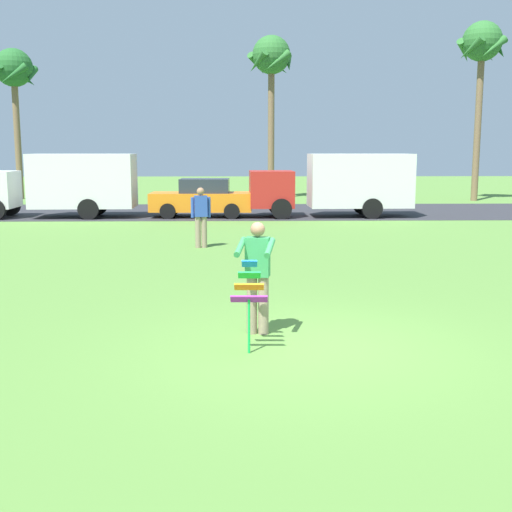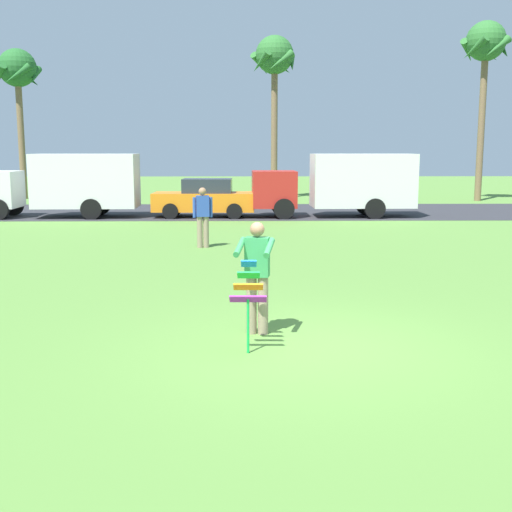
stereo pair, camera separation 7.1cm
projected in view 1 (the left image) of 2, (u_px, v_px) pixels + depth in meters
The scene contains 11 objects.
ground_plane at pixel (310, 347), 9.41m from camera, with size 120.00×120.00×0.00m, color #568438.
road_strip at pixel (262, 211), 29.91m from camera, with size 120.00×8.00×0.01m, color #2D2D33.
person_kite_flyer at pixel (257, 273), 9.94m from camera, with size 0.63×0.72×1.73m.
kite_held at pixel (249, 291), 9.17m from camera, with size 0.52×0.64×1.24m.
parked_truck_white_box at pixel (63, 183), 27.11m from camera, with size 6.74×2.21×2.62m.
parked_car_orange at pixel (202, 199), 27.36m from camera, with size 4.24×1.92×1.60m.
parked_truck_red_cab at pixel (340, 183), 27.40m from camera, with size 6.74×2.21×2.62m.
palm_tree_left_near at pixel (14, 74), 36.48m from camera, with size 2.58×2.71×8.34m.
palm_tree_right_near at pixel (271, 62), 36.20m from camera, with size 2.58×2.71×9.00m.
palm_tree_centre_far at pixel (482, 50), 34.93m from camera, with size 2.58×2.71×9.53m.
person_walker_near at pixel (201, 215), 18.80m from camera, with size 0.56×0.28×1.73m.
Camera 1 is at (-1.01, -9.05, 2.81)m, focal length 46.05 mm.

